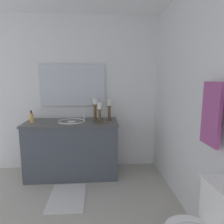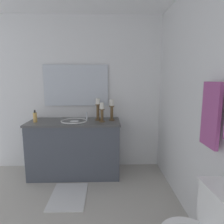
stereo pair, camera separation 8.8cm
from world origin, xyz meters
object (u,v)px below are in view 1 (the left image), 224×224
object	(u,v)px
vanity_cabinet	(72,148)
towel_near_vanity	(211,114)
sink_basin	(72,124)
soap_bottle	(31,118)
mirror	(73,85)
candle_holder_short	(100,112)
candle_holder_mid	(95,109)
bath_mat	(67,197)
candle_holder_tall	(109,109)

from	to	relation	value
vanity_cabinet	towel_near_vanity	size ratio (longest dim) A/B	2.65
sink_basin	soap_bottle	world-z (taller)	soap_bottle
mirror	vanity_cabinet	bearing A→B (deg)	-0.01
mirror	candle_holder_short	xyz separation A→B (m)	(0.34, 0.42, -0.37)
mirror	candle_holder_mid	distance (m)	0.54
towel_near_vanity	bath_mat	bearing A→B (deg)	-121.14
sink_basin	candle_holder_mid	distance (m)	0.42
mirror	soap_bottle	distance (m)	0.79
bath_mat	candle_holder_mid	bearing A→B (deg)	152.95
candle_holder_tall	candle_holder_short	bearing A→B (deg)	-53.24
sink_basin	candle_holder_short	world-z (taller)	candle_holder_short
candle_holder_short	soap_bottle	world-z (taller)	candle_holder_short
towel_near_vanity	vanity_cabinet	bearing A→B (deg)	-137.26
candle_holder_mid	soap_bottle	bearing A→B (deg)	-82.48
bath_mat	candle_holder_short	bearing A→B (deg)	143.60
mirror	candle_holder_tall	distance (m)	0.71
candle_holder_short	soap_bottle	size ratio (longest dim) A/B	1.58
soap_bottle	candle_holder_mid	bearing A→B (deg)	97.52
towel_near_vanity	bath_mat	distance (m)	1.93
vanity_cabinet	bath_mat	distance (m)	0.75
sink_basin	mirror	distance (m)	0.63
candle_holder_mid	vanity_cabinet	bearing A→B (deg)	-79.07
towel_near_vanity	mirror	bearing A→B (deg)	-142.35
candle_holder_mid	towel_near_vanity	size ratio (longest dim) A/B	0.64
candle_holder_tall	soap_bottle	xyz separation A→B (m)	(0.11, -1.13, -0.10)
soap_bottle	mirror	bearing A→B (deg)	120.66
candle_holder_tall	towel_near_vanity	bearing A→B (deg)	26.77
sink_basin	candle_holder_mid	world-z (taller)	candle_holder_mid
sink_basin	candle_holder_short	bearing A→B (deg)	82.39
vanity_cabinet	sink_basin	size ratio (longest dim) A/B	3.41
vanity_cabinet	sink_basin	world-z (taller)	sink_basin
towel_near_vanity	bath_mat	xyz separation A→B (m)	(-0.79, -1.31, -1.18)
bath_mat	soap_bottle	bearing A→B (deg)	-135.60
sink_basin	mirror	xyz separation A→B (m)	(-0.28, -0.00, 0.56)
vanity_cabinet	towel_near_vanity	xyz separation A→B (m)	(1.42, 1.31, 0.77)
sink_basin	bath_mat	size ratio (longest dim) A/B	0.67
vanity_cabinet	mirror	world-z (taller)	mirror
soap_bottle	towel_near_vanity	distance (m)	2.33
candle_holder_short	soap_bottle	xyz separation A→B (m)	(-0.00, -0.98, -0.08)
candle_holder_mid	soap_bottle	xyz separation A→B (m)	(0.12, -0.91, -0.10)
candle_holder_short	towel_near_vanity	bearing A→B (deg)	33.16
candle_holder_mid	sink_basin	bearing A→B (deg)	-79.04
candle_holder_mid	candle_holder_short	bearing A→B (deg)	27.78
sink_basin	towel_near_vanity	bearing A→B (deg)	42.72
candle_holder_tall	candle_holder_short	world-z (taller)	candle_holder_tall
mirror	bath_mat	xyz separation A→B (m)	(0.91, 0.00, -1.36)
candle_holder_tall	bath_mat	size ratio (longest dim) A/B	0.53
mirror	towel_near_vanity	distance (m)	2.15
vanity_cabinet	towel_near_vanity	world-z (taller)	towel_near_vanity
candle_holder_tall	candle_holder_mid	bearing A→B (deg)	-93.87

